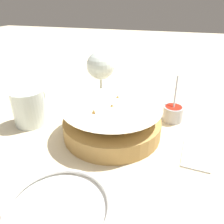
{
  "coord_description": "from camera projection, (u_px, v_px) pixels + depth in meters",
  "views": [
    {
      "loc": [
        -0.49,
        -0.1,
        0.33
      ],
      "look_at": [
        -0.02,
        0.04,
        0.07
      ],
      "focal_mm": 35.0,
      "sensor_mm": 36.0,
      "label": 1
    }
  ],
  "objects": [
    {
      "name": "side_plate",
      "position": [
        59.0,
        209.0,
        0.37
      ],
      "size": [
        0.19,
        0.19,
        0.01
      ],
      "color": "white",
      "rests_on": "ground_plane"
    },
    {
      "name": "sauce_cup",
      "position": [
        173.0,
        113.0,
        0.64
      ],
      "size": [
        0.07,
        0.06,
        0.13
      ],
      "color": "#B7B7BC",
      "rests_on": "ground_plane"
    },
    {
      "name": "food_basket",
      "position": [
        112.0,
        122.0,
        0.57
      ],
      "size": [
        0.25,
        0.25,
        0.09
      ],
      "color": "#B2894C",
      "rests_on": "ground_plane"
    },
    {
      "name": "wine_glass",
      "position": [
        100.0,
        67.0,
        0.7
      ],
      "size": [
        0.09,
        0.09,
        0.17
      ],
      "color": "silver",
      "rests_on": "ground_plane"
    },
    {
      "name": "beer_mug",
      "position": [
        30.0,
        108.0,
        0.61
      ],
      "size": [
        0.13,
        0.09,
        0.1
      ],
      "color": "silver",
      "rests_on": "ground_plane"
    },
    {
      "name": "ground_plane",
      "position": [
        126.0,
        133.0,
        0.59
      ],
      "size": [
        4.0,
        4.0,
        0.0
      ],
      "primitive_type": "plane",
      "color": "beige"
    },
    {
      "name": "napkin",
      "position": [
        196.0,
        154.0,
        0.5
      ],
      "size": [
        0.11,
        0.07,
        0.01
      ],
      "color": "white",
      "rests_on": "ground_plane"
    }
  ]
}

